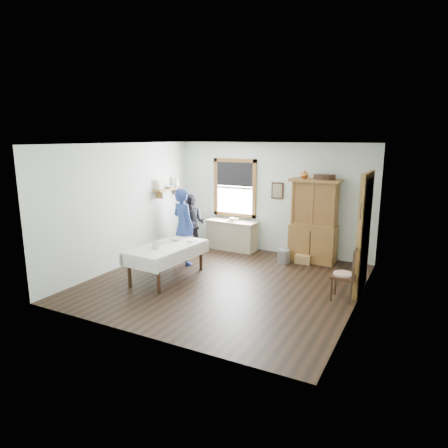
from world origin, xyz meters
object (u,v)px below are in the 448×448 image
at_px(china_hutch, 314,221).
at_px(spindle_chair, 344,274).
at_px(pail, 284,256).
at_px(woman_blue, 183,229).
at_px(wicker_basket, 303,259).
at_px(work_counter, 232,235).
at_px(figure_dark, 192,225).
at_px(dining_table, 167,262).

bearing_deg(china_hutch, spindle_chair, -59.39).
height_order(pail, woman_blue, woman_blue).
bearing_deg(china_hutch, wicker_basket, -115.39).
height_order(work_counter, spindle_chair, spindle_chair).
bearing_deg(work_counter, pail, -14.51).
height_order(spindle_chair, figure_dark, figure_dark).
distance_m(dining_table, woman_blue, 1.08).
height_order(work_counter, figure_dark, figure_dark).
distance_m(china_hutch, pail, 1.06).
bearing_deg(china_hutch, woman_blue, -146.99).
bearing_deg(woman_blue, china_hutch, -127.34).
bearing_deg(wicker_basket, work_counter, 171.67).
relative_size(dining_table, figure_dark, 1.29).
xyz_separation_m(spindle_chair, pail, (-1.63, 1.52, -0.33)).
xyz_separation_m(china_hutch, pail, (-0.54, -0.44, -0.80)).
xyz_separation_m(dining_table, wicker_basket, (2.17, 2.25, -0.24)).
relative_size(dining_table, wicker_basket, 4.98).
xyz_separation_m(wicker_basket, woman_blue, (-2.39, -1.30, 0.70)).
relative_size(china_hutch, pail, 6.17).
distance_m(china_hutch, dining_table, 3.45).
height_order(work_counter, pail, work_counter).
bearing_deg(wicker_basket, dining_table, -134.00).
distance_m(china_hutch, woman_blue, 2.96).
xyz_separation_m(work_counter, china_hutch, (2.10, -0.03, 0.58)).
bearing_deg(china_hutch, figure_dark, -168.00).
distance_m(dining_table, wicker_basket, 3.13).
xyz_separation_m(wicker_basket, figure_dark, (-2.81, -0.29, 0.57)).
bearing_deg(spindle_chair, wicker_basket, 125.51).
distance_m(dining_table, pail, 2.72).
bearing_deg(figure_dark, dining_table, -79.98).
xyz_separation_m(china_hutch, figure_dark, (-2.94, -0.55, -0.29)).
bearing_deg(work_counter, spindle_chair, -29.71).
height_order(work_counter, china_hutch, china_hutch).
distance_m(pail, figure_dark, 2.46).
bearing_deg(dining_table, spindle_chair, 9.09).
xyz_separation_m(dining_table, figure_dark, (-0.64, 1.95, 0.32)).
distance_m(wicker_basket, figure_dark, 2.88).
xyz_separation_m(work_counter, spindle_chair, (3.19, -1.99, 0.11)).
bearing_deg(pail, work_counter, 163.21).
bearing_deg(dining_table, wicker_basket, 46.00).
relative_size(work_counter, dining_table, 0.76).
height_order(china_hutch, woman_blue, china_hutch).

